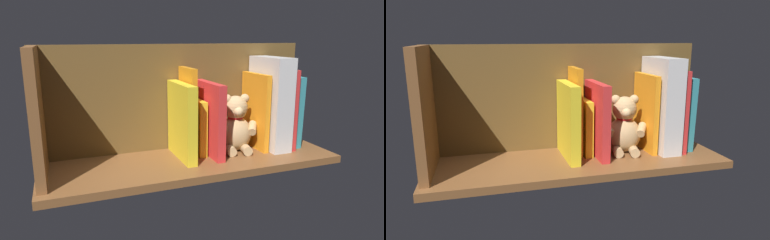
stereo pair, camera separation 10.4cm
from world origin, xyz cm
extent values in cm
cube|color=brown|center=(0.00, 0.00, -1.10)|extent=(87.57, 29.11, 2.20)
cube|color=brown|center=(0.00, -12.31, 16.84)|extent=(87.57, 1.50, 33.68)
cube|color=brown|center=(41.79, 0.00, 16.84)|extent=(2.40, 23.11, 33.68)
cube|color=teal|center=(-35.71, -3.61, 11.67)|extent=(3.41, 15.08, 23.39)
cube|color=red|center=(-32.77, -2.67, 12.93)|extent=(1.43, 16.98, 25.85)
cube|color=silver|center=(-28.16, -2.17, 14.81)|extent=(6.31, 17.77, 29.62)
cube|color=orange|center=(-23.43, -3.41, 12.23)|extent=(1.66, 15.49, 24.47)
ellipsoid|color=tan|center=(-15.77, -2.53, 5.56)|extent=(12.36, 11.52, 11.12)
sphere|color=tan|center=(-15.77, -2.53, 13.98)|extent=(7.64, 7.64, 7.64)
sphere|color=tan|center=(-18.57, -1.90, 16.85)|extent=(2.95, 2.95, 2.95)
sphere|color=tan|center=(-12.97, -3.15, 16.85)|extent=(2.95, 2.95, 2.95)
sphere|color=#DBB77F|center=(-15.07, 0.64, 13.41)|extent=(2.95, 2.95, 2.95)
cylinder|color=tan|center=(-20.62, -0.02, 7.50)|extent=(5.14, 6.00, 4.11)
cylinder|color=tan|center=(-10.32, -2.32, 7.50)|extent=(3.29, 5.75, 4.11)
cylinder|color=tan|center=(-17.19, 2.63, 1.48)|extent=(3.79, 4.71, 2.95)
cylinder|color=tan|center=(-12.30, 1.54, 1.48)|extent=(3.79, 4.71, 2.95)
torus|color=red|center=(-15.77, -2.53, 10.94)|extent=(6.05, 6.05, 0.87)
cube|color=red|center=(-6.50, -1.93, 11.28)|extent=(2.50, 18.44, 22.56)
cube|color=yellow|center=(-3.32, -4.88, 8.54)|extent=(2.37, 12.54, 17.07)
cube|color=orange|center=(-0.55, -5.13, 13.42)|extent=(1.70, 12.05, 26.85)
cube|color=yellow|center=(2.55, -1.87, 11.35)|extent=(3.00, 18.58, 22.71)
camera|label=1|loc=(36.10, 94.33, 35.92)|focal=32.88mm
camera|label=2|loc=(26.24, 97.53, 35.92)|focal=32.88mm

